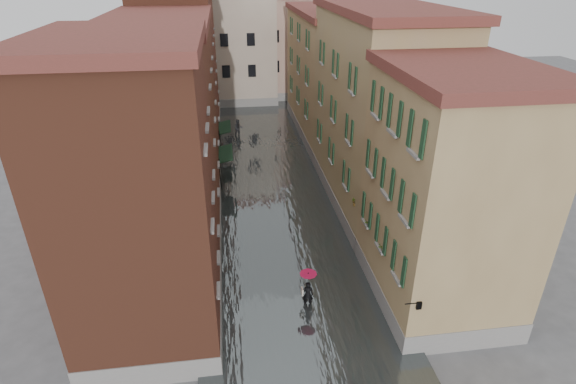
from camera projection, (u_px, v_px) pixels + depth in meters
ground at (294, 281)px, 24.90m from camera, size 120.00×120.00×0.00m
floodwater at (270, 180)px, 36.32m from camera, size 10.00×60.00×0.20m
building_left_near at (141, 204)px, 19.33m from camera, size 6.00×8.00×13.00m
building_left_mid at (168, 127)px, 29.14m from camera, size 6.00×14.00×12.50m
building_left_far at (183, 67)px, 42.03m from camera, size 6.00×16.00×14.00m
building_right_near at (446, 198)px, 21.36m from camera, size 6.00×8.00×11.50m
building_right_mid at (376, 114)px, 30.72m from camera, size 6.00×14.00×13.00m
building_right_far at (329, 76)px, 44.29m from camera, size 6.00×16.00×11.50m
building_end_cream at (225, 47)px, 55.08m from camera, size 12.00×9.00×13.00m
building_end_pink at (295, 47)px, 58.16m from camera, size 10.00×9.00×12.00m
awning_near at (225, 154)px, 34.90m from camera, size 1.09×3.41×2.80m
awning_far at (224, 128)px, 40.41m from camera, size 1.09×3.37×2.80m
wall_lantern at (418, 305)px, 18.76m from camera, size 0.71×0.22×0.35m
window_planters at (369, 218)px, 24.10m from camera, size 0.59×5.79×0.84m
pedestrian_main at (308, 287)px, 22.54m from camera, size 0.87×0.87×2.06m
pedestrian_far at (238, 129)px, 45.02m from camera, size 1.04×0.90×1.83m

